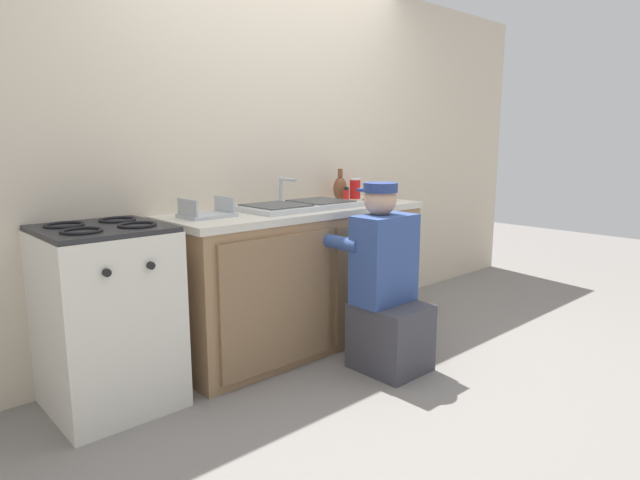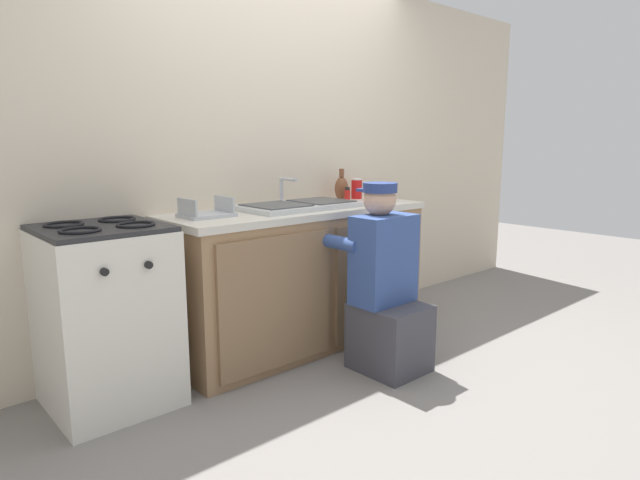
{
  "view_description": "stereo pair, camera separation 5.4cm",
  "coord_description": "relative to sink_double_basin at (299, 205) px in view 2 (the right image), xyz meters",
  "views": [
    {
      "loc": [
        -2.22,
        -2.32,
        1.33
      ],
      "look_at": [
        0.0,
        0.1,
        0.73
      ],
      "focal_mm": 30.0,
      "sensor_mm": 36.0,
      "label": 1
    },
    {
      "loc": [
        -2.18,
        -2.36,
        1.33
      ],
      "look_at": [
        0.0,
        0.1,
        0.73
      ],
      "focal_mm": 30.0,
      "sensor_mm": 36.0,
      "label": 2
    }
  ],
  "objects": [
    {
      "name": "plumber_person",
      "position": [
        0.12,
        -0.65,
        -0.47
      ],
      "size": [
        0.42,
        0.61,
        1.1
      ],
      "color": "#3F3F47",
      "rests_on": "ground_plane"
    },
    {
      "name": "spice_bottle_pepper",
      "position": [
        0.81,
        -0.07,
        0.03
      ],
      "size": [
        0.04,
        0.04,
        0.1
      ],
      "color": "#513823",
      "rests_on": "countertop"
    },
    {
      "name": "spice_bottle_red",
      "position": [
        0.49,
        0.06,
        0.03
      ],
      "size": [
        0.04,
        0.04,
        0.1
      ],
      "color": "red",
      "rests_on": "countertop"
    },
    {
      "name": "stove_range",
      "position": [
        -1.27,
        -0.0,
        -0.47
      ],
      "size": [
        0.58,
        0.62,
        0.94
      ],
      "color": "silver",
      "rests_on": "ground_plane"
    },
    {
      "name": "countertop",
      "position": [
        0.0,
        -0.0,
        -0.04
      ],
      "size": [
        1.81,
        0.62,
        0.04
      ],
      "primitive_type": "cube",
      "color": "beige",
      "rests_on": "counter_cabinet"
    },
    {
      "name": "dish_rack_tray",
      "position": [
        -0.66,
        0.03,
        0.01
      ],
      "size": [
        0.28,
        0.22,
        0.11
      ],
      "color": "#B2B7BC",
      "rests_on": "countertop"
    },
    {
      "name": "counter_cabinet",
      "position": [
        0.0,
        -0.01,
        -0.5
      ],
      "size": [
        1.77,
        0.62,
        0.87
      ],
      "color": "#997551",
      "rests_on": "ground_plane"
    },
    {
      "name": "ground_plane",
      "position": [
        0.0,
        -0.3,
        -0.93
      ],
      "size": [
        12.0,
        12.0,
        0.0
      ],
      "primitive_type": "plane",
      "color": "gray"
    },
    {
      "name": "cell_phone",
      "position": [
        0.68,
        -0.03,
        -0.01
      ],
      "size": [
        0.07,
        0.14,
        0.01
      ],
      "color": "black",
      "rests_on": "countertop"
    },
    {
      "name": "vase_decorative",
      "position": [
        0.53,
        0.15,
        0.07
      ],
      "size": [
        0.1,
        0.1,
        0.23
      ],
      "color": "brown",
      "rests_on": "countertop"
    },
    {
      "name": "sink_double_basin",
      "position": [
        0.0,
        0.0,
        0.0
      ],
      "size": [
        0.8,
        0.44,
        0.19
      ],
      "color": "silver",
      "rests_on": "countertop"
    },
    {
      "name": "soda_cup_red",
      "position": [
        0.7,
        0.17,
        0.06
      ],
      "size": [
        0.08,
        0.08,
        0.15
      ],
      "color": "red",
      "rests_on": "countertop"
    },
    {
      "name": "back_wall",
      "position": [
        0.0,
        0.35,
        0.32
      ],
      "size": [
        6.0,
        0.1,
        2.5
      ],
      "primitive_type": "cube",
      "color": "beige",
      "rests_on": "ground_plane"
    }
  ]
}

